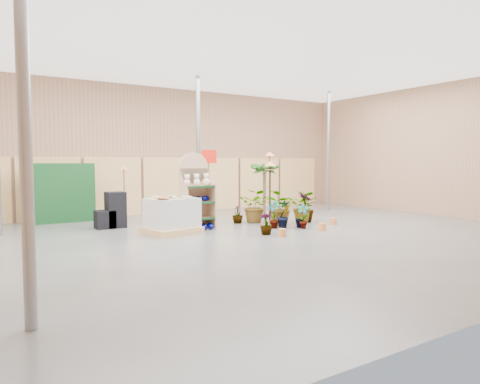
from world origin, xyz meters
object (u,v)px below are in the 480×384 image
Objects in this scene: display_shelf at (195,194)px; bird_table_front at (270,166)px; potted_plant_2 at (281,207)px; pallet_stack at (172,216)px.

display_shelf is 2.22m from bird_table_front.
display_shelf is at bearing 160.13° from potted_plant_2.
bird_table_front is 1.39m from potted_plant_2.
potted_plant_2 is at bearing 26.65° from bird_table_front.
display_shelf is 1.13m from pallet_stack.
bird_table_front is 1.79× the size of potted_plant_2.
pallet_stack is at bearing 165.43° from bird_table_front.
bird_table_front reaches higher than pallet_stack.
bird_table_front is at bearing -35.65° from display_shelf.
potted_plant_2 is at bearing -18.83° from pallet_stack.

